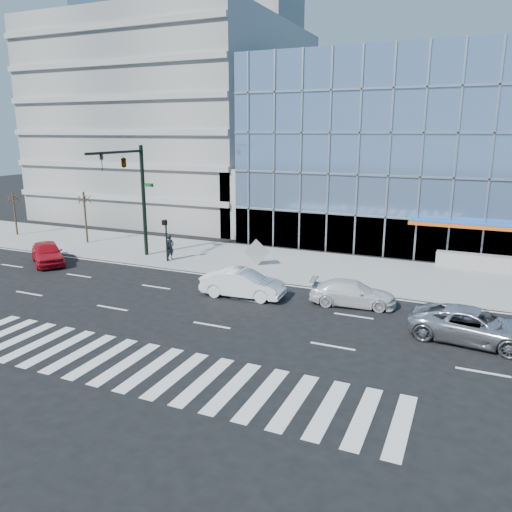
# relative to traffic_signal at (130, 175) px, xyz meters

# --- Properties ---
(ground) EXTENTS (160.00, 160.00, 0.00)m
(ground) POSITION_rel_traffic_signal_xyz_m (11.00, -4.57, -6.16)
(ground) COLOR black
(ground) RESTS_ON ground
(sidewalk) EXTENTS (120.00, 8.00, 0.15)m
(sidewalk) POSITION_rel_traffic_signal_xyz_m (11.00, 3.43, -6.09)
(sidewalk) COLOR gray
(sidewalk) RESTS_ON ground
(parking_garage) EXTENTS (24.00, 24.00, 20.00)m
(parking_garage) POSITION_rel_traffic_signal_xyz_m (-9.00, 21.43, 3.84)
(parking_garage) COLOR gray
(parking_garage) RESTS_ON ground
(ramp_block) EXTENTS (6.00, 8.00, 6.00)m
(ramp_block) POSITION_rel_traffic_signal_xyz_m (5.00, 13.43, -3.16)
(ramp_block) COLOR gray
(ramp_block) RESTS_ON ground
(tower_far_mid) EXTENTS (13.00, 13.00, 60.00)m
(tower_far_mid) POSITION_rel_traffic_signal_xyz_m (-47.00, 59.43, 23.84)
(tower_far_mid) COLOR #48647E
(tower_far_mid) RESTS_ON ground
(tower_backdrop) EXTENTS (14.00, 14.00, 48.00)m
(tower_backdrop) POSITION_rel_traffic_signal_xyz_m (-19.00, 65.43, 17.84)
(tower_backdrop) COLOR gray
(tower_backdrop) RESTS_ON ground
(traffic_signal) EXTENTS (1.14, 5.74, 8.00)m
(traffic_signal) POSITION_rel_traffic_signal_xyz_m (0.00, 0.00, 0.00)
(traffic_signal) COLOR black
(traffic_signal) RESTS_ON sidewalk
(ped_signal_post) EXTENTS (0.30, 0.33, 3.00)m
(ped_signal_post) POSITION_rel_traffic_signal_xyz_m (2.50, 0.37, -4.02)
(ped_signal_post) COLOR black
(ped_signal_post) RESTS_ON sidewalk
(street_tree_near) EXTENTS (1.10, 1.10, 4.23)m
(street_tree_near) POSITION_rel_traffic_signal_xyz_m (-7.00, 2.93, -2.39)
(street_tree_near) COLOR #332319
(street_tree_near) RESTS_ON sidewalk
(street_tree_far) EXTENTS (1.10, 1.10, 3.87)m
(street_tree_far) POSITION_rel_traffic_signal_xyz_m (-15.00, 2.93, -2.72)
(street_tree_far) COLOR #332319
(street_tree_far) RESTS_ON sidewalk
(silver_suv) EXTENTS (5.66, 3.10, 1.50)m
(silver_suv) POSITION_rel_traffic_signal_xyz_m (22.54, -5.57, -5.41)
(silver_suv) COLOR silver
(silver_suv) RESTS_ON ground
(white_suv) EXTENTS (4.79, 2.45, 1.33)m
(white_suv) POSITION_rel_traffic_signal_xyz_m (16.54, -2.95, -5.50)
(white_suv) COLOR silver
(white_suv) RESTS_ON ground
(white_sedan) EXTENTS (4.82, 1.95, 1.56)m
(white_sedan) POSITION_rel_traffic_signal_xyz_m (10.54, -4.08, -5.39)
(white_sedan) COLOR white
(white_sedan) RESTS_ON ground
(red_sedan) EXTENTS (4.81, 4.31, 1.58)m
(red_sedan) POSITION_rel_traffic_signal_xyz_m (-5.13, -3.10, -5.37)
(red_sedan) COLOR #B00D1A
(red_sedan) RESTS_ON ground
(pedestrian) EXTENTS (0.58, 0.75, 1.83)m
(pedestrian) POSITION_rel_traffic_signal_xyz_m (2.49, 0.84, -5.10)
(pedestrian) COLOR black
(pedestrian) RESTS_ON sidewalk
(tilted_panel) EXTENTS (1.83, 0.24, 1.84)m
(tilted_panel) POSITION_rel_traffic_signal_xyz_m (8.74, 1.99, -5.10)
(tilted_panel) COLOR gray
(tilted_panel) RESTS_ON sidewalk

